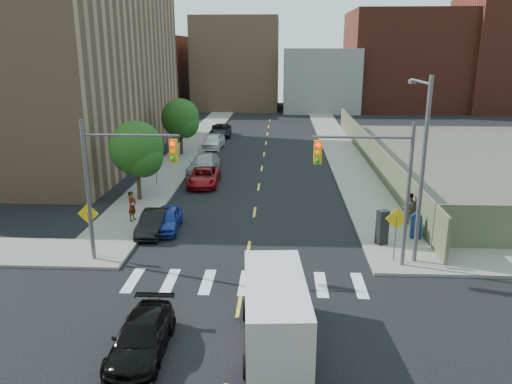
# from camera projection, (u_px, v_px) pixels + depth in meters

# --- Properties ---
(ground) EXTENTS (160.00, 160.00, 0.00)m
(ground) POSITION_uv_depth(u_px,v_px,m) (235.00, 332.00, 18.54)
(ground) COLOR black
(ground) RESTS_ON ground
(sidewalk_nw) EXTENTS (3.50, 73.00, 0.15)m
(sidewalk_nw) POSITION_uv_depth(u_px,v_px,m) (201.00, 136.00, 58.69)
(sidewalk_nw) COLOR gray
(sidewalk_nw) RESTS_ON ground
(sidewalk_ne) EXTENTS (3.50, 73.00, 0.15)m
(sidewalk_ne) POSITION_uv_depth(u_px,v_px,m) (333.00, 138.00, 57.95)
(sidewalk_ne) COLOR gray
(sidewalk_ne) RESTS_ON ground
(fence_north) EXTENTS (0.12, 44.00, 2.50)m
(fence_north) POSITION_uv_depth(u_px,v_px,m) (370.00, 151.00, 44.59)
(fence_north) COLOR #66704E
(fence_north) RESTS_ON ground
(building_nw) EXTENTS (22.00, 30.00, 16.00)m
(building_nw) POSITION_uv_depth(u_px,v_px,m) (26.00, 72.00, 46.13)
(building_nw) COLOR #8C6B4C
(building_nw) RESTS_ON ground
(bg_bldg_west) EXTENTS (14.00, 18.00, 12.00)m
(bg_bldg_west) POSITION_uv_depth(u_px,v_px,m) (143.00, 73.00, 85.05)
(bg_bldg_west) COLOR #592319
(bg_bldg_west) RESTS_ON ground
(bg_bldg_midwest) EXTENTS (14.00, 16.00, 15.00)m
(bg_bldg_midwest) POSITION_uv_depth(u_px,v_px,m) (237.00, 63.00, 85.78)
(bg_bldg_midwest) COLOR #8C6B4C
(bg_bldg_midwest) RESTS_ON ground
(bg_bldg_center) EXTENTS (12.00, 16.00, 10.00)m
(bg_bldg_center) POSITION_uv_depth(u_px,v_px,m) (319.00, 79.00, 83.89)
(bg_bldg_center) COLOR gray
(bg_bldg_center) RESTS_ON ground
(bg_bldg_east) EXTENTS (18.00, 18.00, 16.00)m
(bg_bldg_east) POSITION_uv_depth(u_px,v_px,m) (402.00, 61.00, 84.31)
(bg_bldg_east) COLOR #592319
(bg_bldg_east) RESTS_ON ground
(bg_bldg_fareast) EXTENTS (14.00, 16.00, 18.00)m
(bg_bldg_fareast) POSITION_uv_depth(u_px,v_px,m) (505.00, 55.00, 81.35)
(bg_bldg_fareast) COLOR #592319
(bg_bldg_fareast) RESTS_ON ground
(signal_nw) EXTENTS (4.59, 0.30, 7.00)m
(signal_nw) POSITION_uv_depth(u_px,v_px,m) (118.00, 173.00, 23.32)
(signal_nw) COLOR #59595E
(signal_nw) RESTS_ON ground
(signal_ne) EXTENTS (4.59, 0.30, 7.00)m
(signal_ne) POSITION_uv_depth(u_px,v_px,m) (376.00, 176.00, 22.75)
(signal_ne) COLOR #59595E
(signal_ne) RESTS_ON ground
(streetlight_ne) EXTENTS (0.25, 3.70, 9.00)m
(streetlight_ne) POSITION_uv_depth(u_px,v_px,m) (421.00, 157.00, 23.31)
(streetlight_ne) COLOR #59595E
(streetlight_ne) RESTS_ON ground
(warn_sign_nw) EXTENTS (1.06, 0.06, 2.83)m
(warn_sign_nw) POSITION_uv_depth(u_px,v_px,m) (89.00, 220.00, 24.59)
(warn_sign_nw) COLOR #59595E
(warn_sign_nw) RESTS_ON ground
(warn_sign_ne) EXTENTS (1.06, 0.06, 2.83)m
(warn_sign_ne) POSITION_uv_depth(u_px,v_px,m) (396.00, 225.00, 23.87)
(warn_sign_ne) COLOR #59595E
(warn_sign_ne) RESTS_ON ground
(warn_sign_midwest) EXTENTS (1.06, 0.06, 2.83)m
(warn_sign_midwest) POSITION_uv_depth(u_px,v_px,m) (155.00, 160.00, 37.54)
(warn_sign_midwest) COLOR #59595E
(warn_sign_midwest) RESTS_ON ground
(tree_west_near) EXTENTS (3.66, 3.64, 5.52)m
(tree_west_near) POSITION_uv_depth(u_px,v_px,m) (137.00, 151.00, 33.34)
(tree_west_near) COLOR #332114
(tree_west_near) RESTS_ON ground
(tree_west_far) EXTENTS (3.66, 3.64, 5.52)m
(tree_west_far) POSITION_uv_depth(u_px,v_px,m) (180.00, 120.00, 47.72)
(tree_west_far) COLOR #332114
(tree_west_far) RESTS_ON ground
(parked_car_blue) EXTENTS (1.72, 3.84, 1.28)m
(parked_car_blue) POSITION_uv_depth(u_px,v_px,m) (167.00, 219.00, 28.73)
(parked_car_blue) COLOR navy
(parked_car_blue) RESTS_ON ground
(parked_car_black) EXTENTS (1.36, 3.84, 1.26)m
(parked_car_black) POSITION_uv_depth(u_px,v_px,m) (154.00, 222.00, 28.25)
(parked_car_black) COLOR black
(parked_car_black) RESTS_ON ground
(parked_car_red) EXTENTS (2.28, 4.81, 1.33)m
(parked_car_red) POSITION_uv_depth(u_px,v_px,m) (204.00, 177.00, 38.03)
(parked_car_red) COLOR maroon
(parked_car_red) RESTS_ON ground
(parked_car_silver) EXTENTS (2.42, 5.49, 1.57)m
(parked_car_silver) POSITION_uv_depth(u_px,v_px,m) (204.00, 164.00, 41.66)
(parked_car_silver) COLOR #9EA1A6
(parked_car_silver) RESTS_ON ground
(parked_car_white) EXTENTS (2.21, 4.74, 1.57)m
(parked_car_white) POSITION_uv_depth(u_px,v_px,m) (213.00, 141.00, 51.86)
(parked_car_white) COLOR silver
(parked_car_white) RESTS_ON ground
(parked_car_maroon) EXTENTS (1.52, 3.80, 1.23)m
(parked_car_maroon) POSITION_uv_depth(u_px,v_px,m) (214.00, 141.00, 53.06)
(parked_car_maroon) COLOR #3E0C10
(parked_car_maroon) RESTS_ON ground
(parked_car_grey) EXTENTS (2.68, 5.31, 1.44)m
(parked_car_grey) POSITION_uv_depth(u_px,v_px,m) (221.00, 130.00, 58.98)
(parked_car_grey) COLOR black
(parked_car_grey) RESTS_ON ground
(black_sedan) EXTENTS (1.79, 4.36, 1.26)m
(black_sedan) POSITION_uv_depth(u_px,v_px,m) (141.00, 338.00, 17.04)
(black_sedan) COLOR black
(black_sedan) RESTS_ON ground
(cargo_van) EXTENTS (2.60, 5.58, 2.49)m
(cargo_van) POSITION_uv_depth(u_px,v_px,m) (275.00, 309.00, 17.56)
(cargo_van) COLOR silver
(cargo_van) RESTS_ON ground
(mailbox) EXTENTS (0.66, 0.55, 1.42)m
(mailbox) POSITION_uv_depth(u_px,v_px,m) (416.00, 226.00, 27.09)
(mailbox) COLOR #0D2450
(mailbox) RESTS_ON sidewalk_ne
(payphone) EXTENTS (0.67, 0.62, 1.85)m
(payphone) POSITION_uv_depth(u_px,v_px,m) (382.00, 227.00, 26.19)
(payphone) COLOR black
(payphone) RESTS_ON sidewalk_ne
(pedestrian_west) EXTENTS (0.58, 0.74, 1.80)m
(pedestrian_west) POSITION_uv_depth(u_px,v_px,m) (132.00, 206.00, 29.78)
(pedestrian_west) COLOR gray
(pedestrian_west) RESTS_ON sidewalk_nw
(pedestrian_east) EXTENTS (0.96, 0.78, 1.86)m
(pedestrian_east) POSITION_uv_depth(u_px,v_px,m) (409.00, 208.00, 29.29)
(pedestrian_east) COLOR gray
(pedestrian_east) RESTS_ON sidewalk_ne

